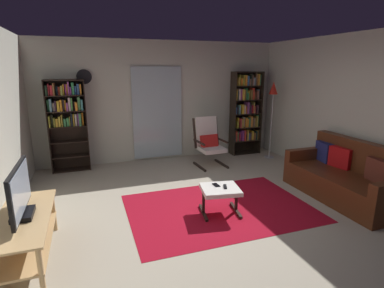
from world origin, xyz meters
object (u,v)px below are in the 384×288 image
Objects in this scene: television at (20,194)px; ottoman at (220,192)px; leather_sofa at (346,178)px; tv_stand at (26,232)px; lounge_armchair at (209,140)px; bookshelf_near_sofa at (245,111)px; bookshelf_near_tv at (67,116)px; floor_lamp_by_shelf at (273,97)px; cell_phone at (216,185)px; wall_clock at (84,77)px; tv_remote at (225,187)px.

ottoman is at bearing 8.72° from television.
tv_stand is at bearing -177.47° from leather_sofa.
leather_sofa is at bearing -58.08° from lounge_armchair.
tv_stand is at bearing -144.32° from bookshelf_near_sofa.
lounge_armchair is 1.72× the size of ottoman.
television is at bearing -141.09° from lounge_armchair.
bookshelf_near_tv is 3.93m from bookshelf_near_sofa.
bookshelf_near_sofa reaches higher than floor_lamp_by_shelf.
cell_phone is 0.08× the size of floor_lamp_by_shelf.
floor_lamp_by_shelf is (0.37, -0.54, 0.37)m from bookshelf_near_sofa.
lounge_armchair is (2.76, -0.61, -0.56)m from bookshelf_near_tv.
wall_clock reaches higher than bookshelf_near_tv.
television is 6.13× the size of tv_remote.
leather_sofa reaches higher than tv_remote.
television reaches higher than tv_remote.
wall_clock is (-3.92, 0.73, 0.45)m from floor_lamp_by_shelf.
bookshelf_near_sofa reaches higher than lounge_armchair.
bookshelf_near_sofa is at bearing 26.18° from lounge_armchair.
wall_clock is at bearing 77.65° from television.
floor_lamp_by_shelf is at bearing 28.56° from tv_stand.
bookshelf_near_tv is 0.86m from wall_clock.
floor_lamp_by_shelf is at bearing 28.67° from television.
leather_sofa is 2.06m from tv_remote.
ottoman is (2.06, -2.74, -0.78)m from bookshelf_near_tv.
tv_stand is 0.75× the size of bookshelf_near_tv.
television is 2.47m from ottoman.
leather_sofa is 2.16m from cell_phone.
lounge_armchair is at bearing -178.65° from floor_lamp_by_shelf.
lounge_armchair is at bearing 121.92° from leather_sofa.
wall_clock is (-3.54, 0.20, 0.82)m from bookshelf_near_sofa.
floor_lamp_by_shelf is at bearing 65.19° from tv_remote.
cell_phone is at bearing 103.00° from ottoman.
tv_stand is 2.49m from tv_remote.
leather_sofa is at bearing 2.65° from television.
wall_clock is (-1.68, 2.90, 1.53)m from ottoman.
cell_phone is (-0.02, 0.10, 0.07)m from ottoman.
bookshelf_near_sofa is at bearing 51.39° from cell_phone.
leather_sofa is 1.09× the size of floor_lamp_by_shelf.
lounge_armchair is (3.09, 2.49, 0.18)m from tv_stand.
bookshelf_near_sofa is 6.68× the size of wall_clock.
leather_sofa is 2.56m from floor_lamp_by_shelf.
bookshelf_near_sofa is 1.39m from lounge_armchair.
tv_remote is (-0.63, -2.14, -0.14)m from lounge_armchair.
cell_phone is (2.38, 0.46, 0.04)m from tv_stand.
bookshelf_near_tv is 1.05× the size of floor_lamp_by_shelf.
ottoman is at bearing -59.90° from wall_clock.
bookshelf_near_tv is at bearing 167.57° from lounge_armchair.
floor_lamp_by_shelf is at bearing 39.78° from cell_phone.
bookshelf_near_sofa is 3.28m from cell_phone.
tv_remote is (2.13, -2.75, -0.70)m from bookshelf_near_tv.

